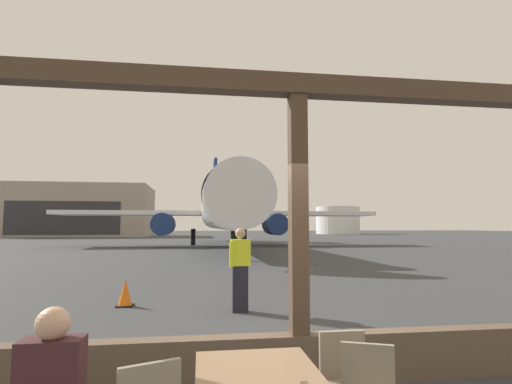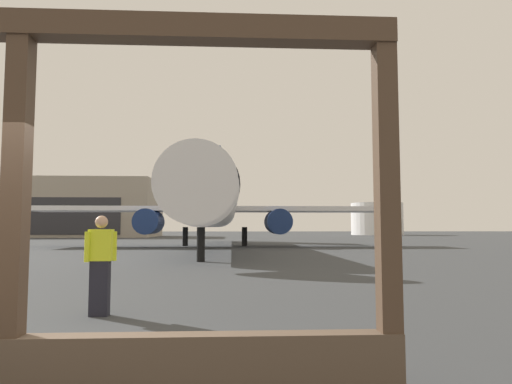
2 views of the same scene
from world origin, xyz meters
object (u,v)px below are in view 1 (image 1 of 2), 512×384
at_px(airplane, 221,209).
at_px(ground_crew_worker, 240,268).
at_px(fuel_storage_tank, 338,220).
at_px(distant_hangar, 78,211).
at_px(cafe_chair_aisle_right, 347,376).
at_px(traffic_cone, 125,293).

distance_m(airplane, ground_crew_worker, 25.84).
bearing_deg(airplane, fuel_storage_tank, 60.77).
distance_m(airplane, distant_hangar, 45.33).
relative_size(cafe_chair_aisle_right, ground_crew_worker, 0.50).
distance_m(traffic_cone, fuel_storage_tank, 83.68).
bearing_deg(fuel_storage_tank, airplane, -119.23).
xyz_separation_m(cafe_chair_aisle_right, ground_crew_worker, (-0.38, 5.07, 0.37)).
xyz_separation_m(cafe_chair_aisle_right, distant_hangar, (-22.62, 69.74, 3.87)).
bearing_deg(traffic_cone, fuel_storage_tank, 67.04).
bearing_deg(traffic_cone, cafe_chair_aisle_right, -64.55).
xyz_separation_m(airplane, fuel_storage_tank, (29.22, 52.23, -0.16)).
height_order(distant_hangar, fuel_storage_tank, distant_hangar).
bearing_deg(cafe_chair_aisle_right, traffic_cone, 115.45).
height_order(cafe_chair_aisle_right, traffic_cone, cafe_chair_aisle_right).
distance_m(ground_crew_worker, distant_hangar, 68.48).
xyz_separation_m(airplane, ground_crew_worker, (-0.92, -25.72, -2.31)).
xyz_separation_m(cafe_chair_aisle_right, fuel_storage_tank, (29.76, 83.02, 2.53)).
bearing_deg(fuel_storage_tank, traffic_cone, -112.96).
bearing_deg(fuel_storage_tank, ground_crew_worker, -111.14).
bearing_deg(distant_hangar, traffic_cone, -72.78).
distance_m(cafe_chair_aisle_right, distant_hangar, 73.42).
height_order(ground_crew_worker, fuel_storage_tank, fuel_storage_tank).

